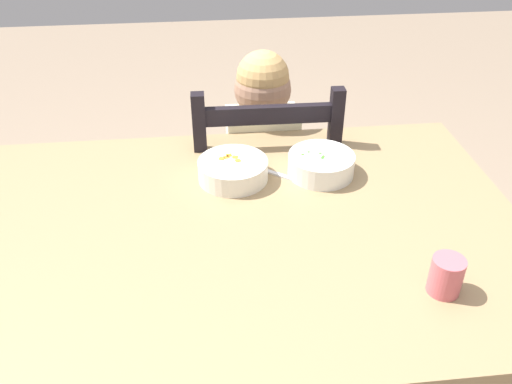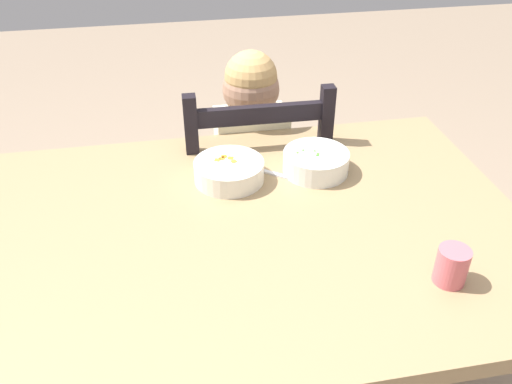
{
  "view_description": "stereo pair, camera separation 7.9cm",
  "coord_description": "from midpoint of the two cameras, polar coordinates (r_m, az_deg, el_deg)",
  "views": [
    {
      "loc": [
        -0.04,
        -0.99,
        1.48
      ],
      "look_at": [
        0.07,
        0.06,
        0.77
      ],
      "focal_mm": 38.43,
      "sensor_mm": 36.0,
      "label": 1
    },
    {
      "loc": [
        -0.12,
        -0.97,
        1.48
      ],
      "look_at": [
        0.07,
        0.06,
        0.77
      ],
      "focal_mm": 38.43,
      "sensor_mm": 36.0,
      "label": 2
    }
  ],
  "objects": [
    {
      "name": "dining_table",
      "position": [
        1.3,
        -1.08,
        -7.03
      ],
      "size": [
        1.37,
        0.9,
        0.72
      ],
      "color": "#967B55",
      "rests_on": "ground"
    },
    {
      "name": "dining_chair",
      "position": [
        1.83,
        1.9,
        -0.94
      ],
      "size": [
        0.43,
        0.43,
        0.88
      ],
      "color": "black",
      "rests_on": "ground"
    },
    {
      "name": "child_figure",
      "position": [
        1.72,
        2.08,
        4.03
      ],
      "size": [
        0.32,
        0.31,
        0.94
      ],
      "color": "beige",
      "rests_on": "ground"
    },
    {
      "name": "bowl_of_peas",
      "position": [
        1.43,
        8.37,
        2.89
      ],
      "size": [
        0.17,
        0.17,
        0.06
      ],
      "color": "white",
      "rests_on": "dining_table"
    },
    {
      "name": "bowl_of_carrots",
      "position": [
        1.39,
        -0.79,
        2.33
      ],
      "size": [
        0.18,
        0.18,
        0.05
      ],
      "color": "white",
      "rests_on": "dining_table"
    },
    {
      "name": "spoon",
      "position": [
        1.44,
        2.38,
        2.36
      ],
      "size": [
        0.12,
        0.1,
        0.01
      ],
      "color": "silver",
      "rests_on": "dining_table"
    },
    {
      "name": "drinking_cup",
      "position": [
        1.14,
        21.09,
        -8.17
      ],
      "size": [
        0.06,
        0.06,
        0.08
      ],
      "primitive_type": "cylinder",
      "color": "#D1606A",
      "rests_on": "dining_table"
    }
  ]
}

